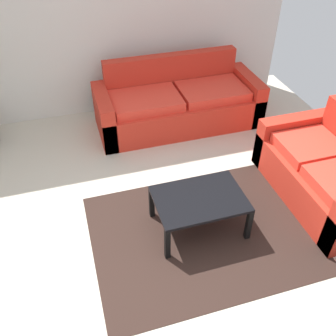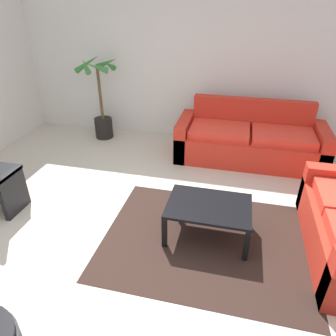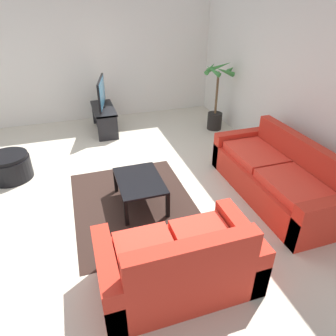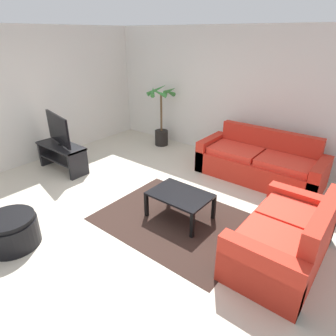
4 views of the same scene
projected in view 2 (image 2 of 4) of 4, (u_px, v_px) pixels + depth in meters
ground_plane at (133, 242)px, 3.30m from camera, size 6.60×6.60×0.00m
wall_back at (187, 61)px, 5.17m from camera, size 6.00×0.06×2.70m
couch_main at (249, 141)px, 4.85m from camera, size 2.26×0.90×0.90m
coffee_table at (209, 209)px, 3.24m from camera, size 0.88×0.62×0.41m
area_rug at (206, 240)px, 3.33m from camera, size 2.20×1.70×0.01m
potted_palm at (102, 106)px, 5.46m from camera, size 0.72×0.67×1.45m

